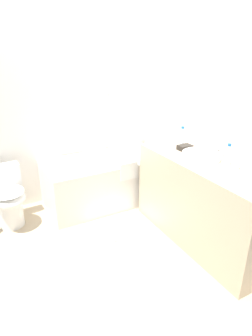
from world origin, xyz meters
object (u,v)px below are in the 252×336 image
toilet (8,198)px  drinking_glass_0 (235,164)px  sink_faucet (218,152)px  drinking_glass_2 (167,139)px  water_bottle_0 (182,137)px  amenity_basket (185,147)px  sink_basin (201,156)px  drinking_glass_1 (250,173)px  bath_mat (121,226)px  soap_dish (237,173)px  water_bottle_1 (228,155)px  bathtub (105,178)px

toilet → drinking_glass_0: drinking_glass_0 is taller
sink_faucet → drinking_glass_2: (-0.19, 0.55, 0.01)m
water_bottle_0 → amenity_basket: size_ratio=1.45×
sink_basin → drinking_glass_1: bearing=-84.4°
drinking_glass_1 → amenity_basket: size_ratio=0.59×
drinking_glass_1 → bath_mat: drinking_glass_1 is taller
toilet → soap_dish: soap_dish is taller
drinking_glass_2 → bath_mat: bearing=-173.3°
water_bottle_1 → drinking_glass_0: water_bottle_1 is taller
bathtub → sink_basin: (0.49, -1.09, 0.56)m
water_bottle_0 → bath_mat: size_ratio=0.35×
drinking_glass_1 → amenity_basket: bearing=90.8°
bathtub → sink_faucet: bearing=-57.5°
drinking_glass_0 → soap_dish: drinking_glass_0 is taller
drinking_glass_0 → drinking_glass_2: 0.87m
toilet → soap_dish: 2.28m
water_bottle_1 → drinking_glass_2: (-0.09, 0.77, -0.05)m
water_bottle_0 → bath_mat: water_bottle_0 is taller
water_bottle_0 → soap_dish: water_bottle_0 is taller
drinking_glass_0 → drinking_glass_1: bearing=-103.8°
toilet → amenity_basket: amenity_basket is taller
toilet → sink_faucet: (1.82, -1.10, 0.54)m
drinking_glass_1 → bath_mat: (-0.65, 0.98, -0.87)m
sink_faucet → water_bottle_1: bearing=-115.4°
sink_faucet → drinking_glass_2: drinking_glass_2 is taller
toilet → drinking_glass_0: (1.71, -1.42, 0.55)m
toilet → bath_mat: 1.24m
drinking_glass_0 → amenity_basket: size_ratio=0.59×
bathtub → sink_faucet: bathtub is taller
water_bottle_1 → water_bottle_0: bearing=89.8°
water_bottle_1 → amenity_basket: size_ratio=1.40×
bathtub → bath_mat: (-0.11, -0.61, -0.29)m
bathtub → sink_faucet: (0.69, -1.09, 0.56)m
drinking_glass_1 → bathtub: bearing=108.7°
sink_basin → amenity_basket: sink_basin is taller
water_bottle_0 → soap_dish: (-0.09, -0.82, -0.08)m
bathtub → drinking_glass_1: bearing=-71.3°
bathtub → water_bottle_0: bathtub is taller
amenity_basket → bath_mat: bearing=162.5°
water_bottle_1 → drinking_glass_0: 0.11m
sink_basin → water_bottle_1: size_ratio=1.78×
toilet → drinking_glass_2: drinking_glass_2 is taller
water_bottle_0 → bath_mat: 1.16m
drinking_glass_0 → soap_dish: bearing=-131.8°
water_bottle_1 → sink_basin: bearing=115.0°
drinking_glass_1 → amenity_basket: (-0.01, 0.78, -0.02)m
water_bottle_0 → soap_dish: size_ratio=2.26×
water_bottle_0 → drinking_glass_1: bearing=-93.4°
sink_faucet → drinking_glass_1: 0.52m
drinking_glass_0 → bath_mat: 1.36m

